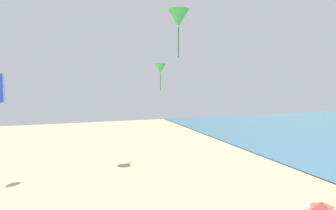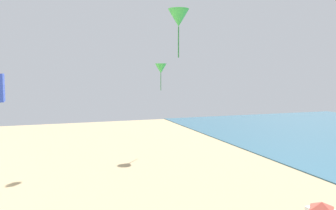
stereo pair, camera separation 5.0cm
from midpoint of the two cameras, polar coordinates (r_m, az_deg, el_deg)
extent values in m
pyramid|color=#D14C3D|center=(19.56, 23.72, -14.66)|extent=(1.10, 1.10, 0.35)
cone|color=green|center=(41.56, -1.14, 5.95)|extent=(1.39, 1.39, 1.14)
cylinder|color=#277C35|center=(41.57, -1.14, 3.77)|extent=(0.08, 0.08, 2.03)
cone|color=green|center=(27.10, 1.78, 13.94)|extent=(1.58, 1.58, 1.30)
cylinder|color=#277C35|center=(26.88, 1.77, 10.14)|extent=(0.09, 0.09, 2.30)
camera|label=1|loc=(0.03, -89.94, 0.01)|focal=37.63mm
camera|label=2|loc=(0.03, 90.06, -0.01)|focal=37.63mm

